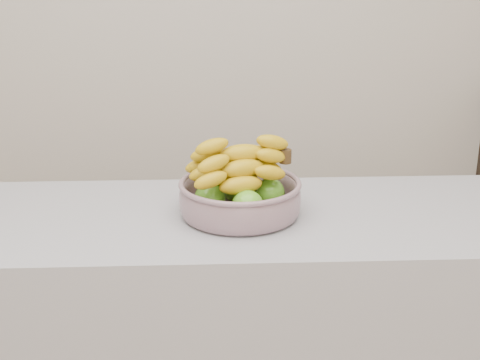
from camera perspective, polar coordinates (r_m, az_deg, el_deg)
name	(u,v)px	position (r m, az deg, el deg)	size (l,w,h in m)	color
counter	(186,357)	(2.04, -4.63, -14.82)	(2.00, 0.60, 0.90)	#A2A1AA
fruit_bowl	(240,193)	(1.80, -0.01, -1.11)	(0.33, 0.33, 0.20)	#8D9BA9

